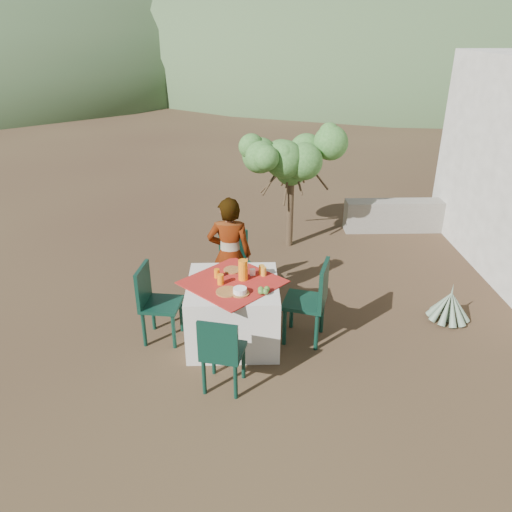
# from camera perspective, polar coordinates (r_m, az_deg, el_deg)

# --- Properties ---
(ground) EXTENTS (160.00, 160.00, 0.00)m
(ground) POSITION_cam_1_polar(r_m,az_deg,el_deg) (5.94, -6.21, -9.85)
(ground) COLOR #342017
(ground) RESTS_ON ground
(table) EXTENTS (1.30, 1.30, 0.76)m
(table) POSITION_cam_1_polar(r_m,az_deg,el_deg) (5.78, -2.61, -6.29)
(table) COLOR silver
(table) RESTS_ON ground
(chair_far) EXTENTS (0.52, 0.52, 0.87)m
(chair_far) POSITION_cam_1_polar(r_m,az_deg,el_deg) (6.69, -2.26, -0.62)
(chair_far) COLOR black
(chair_far) RESTS_ON ground
(chair_near) EXTENTS (0.48, 0.48, 0.87)m
(chair_near) POSITION_cam_1_polar(r_m,az_deg,el_deg) (4.98, -3.99, -10.78)
(chair_near) COLOR black
(chair_near) RESTS_ON ground
(chair_left) EXTENTS (0.48, 0.48, 0.93)m
(chair_left) POSITION_cam_1_polar(r_m,az_deg,el_deg) (5.84, -11.55, -4.93)
(chair_left) COLOR black
(chair_left) RESTS_ON ground
(chair_right) EXTENTS (0.58, 0.58, 0.99)m
(chair_right) POSITION_cam_1_polar(r_m,az_deg,el_deg) (5.72, 6.42, -4.83)
(chair_right) COLOR black
(chair_right) RESTS_ON ground
(person) EXTENTS (0.58, 0.40, 1.51)m
(person) POSITION_cam_1_polar(r_m,az_deg,el_deg) (6.23, -3.02, 0.10)
(person) COLOR #8C6651
(person) RESTS_ON ground
(shrub_tree) EXTENTS (1.48, 1.46, 1.75)m
(shrub_tree) POSITION_cam_1_polar(r_m,az_deg,el_deg) (7.99, 4.43, 10.52)
(shrub_tree) COLOR #453322
(shrub_tree) RESTS_ON ground
(agave) EXTENTS (0.52, 0.53, 0.56)m
(agave) POSITION_cam_1_polar(r_m,az_deg,el_deg) (6.69, 21.23, -5.38)
(agave) COLOR slate
(agave) RESTS_ON ground
(stone_wall) EXTENTS (2.60, 0.35, 0.55)m
(stone_wall) POSITION_cam_1_polar(r_m,az_deg,el_deg) (9.34, 18.03, 4.43)
(stone_wall) COLOR gray
(stone_wall) RESTS_ON ground
(hill_near_right) EXTENTS (48.00, 48.00, 20.00)m
(hill_near_right) POSITION_cam_1_polar(r_m,az_deg,el_deg) (42.56, 15.20, 19.90)
(hill_near_right) COLOR #324C2A
(hill_near_right) RESTS_ON ground
(hill_far_center) EXTENTS (60.00, 60.00, 24.00)m
(hill_far_center) POSITION_cam_1_polar(r_m,az_deg,el_deg) (57.12, -6.38, 21.74)
(hill_far_center) COLOR slate
(hill_far_center) RESTS_ON ground
(plate_far) EXTENTS (0.21, 0.21, 0.01)m
(plate_far) POSITION_cam_1_polar(r_m,az_deg,el_deg) (5.84, -2.73, -1.60)
(plate_far) COLOR brown
(plate_far) RESTS_ON table
(plate_near) EXTENTS (0.25, 0.25, 0.01)m
(plate_near) POSITION_cam_1_polar(r_m,az_deg,el_deg) (5.38, -3.29, -4.09)
(plate_near) COLOR brown
(plate_near) RESTS_ON table
(glass_far) EXTENTS (0.06, 0.06, 0.10)m
(glass_far) POSITION_cam_1_polar(r_m,az_deg,el_deg) (5.67, -4.49, -1.99)
(glass_far) COLOR orange
(glass_far) RESTS_ON table
(glass_near) EXTENTS (0.07, 0.07, 0.12)m
(glass_near) POSITION_cam_1_polar(r_m,az_deg,el_deg) (5.53, -4.07, -2.68)
(glass_near) COLOR orange
(glass_near) RESTS_ON table
(juice_pitcher) EXTENTS (0.11, 0.11, 0.24)m
(juice_pitcher) POSITION_cam_1_polar(r_m,az_deg,el_deg) (5.59, -1.49, -1.60)
(juice_pitcher) COLOR orange
(juice_pitcher) RESTS_ON table
(bowl_plate) EXTENTS (0.20, 0.20, 0.01)m
(bowl_plate) POSITION_cam_1_polar(r_m,az_deg,el_deg) (5.35, -1.85, -4.27)
(bowl_plate) COLOR brown
(bowl_plate) RESTS_ON table
(white_bowl) EXTENTS (0.15, 0.15, 0.05)m
(white_bowl) POSITION_cam_1_polar(r_m,az_deg,el_deg) (5.33, -1.85, -3.96)
(white_bowl) COLOR white
(white_bowl) RESTS_ON bowl_plate
(jar_left) EXTENTS (0.06, 0.06, 0.10)m
(jar_left) POSITION_cam_1_polar(r_m,az_deg,el_deg) (5.70, 0.88, -1.77)
(jar_left) COLOR orange
(jar_left) RESTS_ON table
(jar_right) EXTENTS (0.07, 0.07, 0.11)m
(jar_right) POSITION_cam_1_polar(r_m,az_deg,el_deg) (5.74, 0.65, -1.54)
(jar_right) COLOR orange
(jar_right) RESTS_ON table
(napkin_holder) EXTENTS (0.07, 0.05, 0.08)m
(napkin_holder) POSITION_cam_1_polar(r_m,az_deg,el_deg) (5.71, -0.41, -1.85)
(napkin_holder) COLOR white
(napkin_holder) RESTS_ON table
(fruit_cluster) EXTENTS (0.13, 0.12, 0.07)m
(fruit_cluster) POSITION_cam_1_polar(r_m,az_deg,el_deg) (5.35, 0.87, -3.94)
(fruit_cluster) COLOR #4C7C2D
(fruit_cluster) RESTS_ON table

